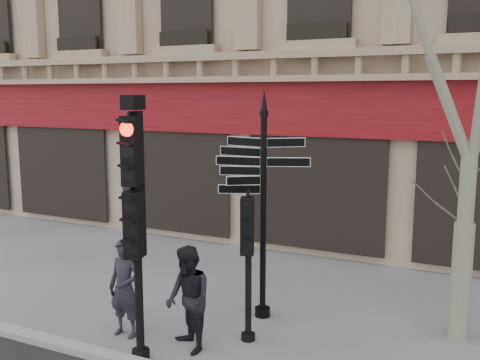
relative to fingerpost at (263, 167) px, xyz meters
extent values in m
plane|color=slate|center=(-0.25, -1.10, -2.70)|extent=(80.00, 80.00, 0.00)
cube|color=#5D0C09|center=(-0.25, 3.78, 0.90)|extent=(28.00, 0.25, 1.30)
cube|color=#8B715A|center=(-0.25, 3.55, 1.87)|extent=(28.00, 0.35, 0.74)
cylinder|color=black|center=(0.00, 0.00, -0.92)|extent=(0.11, 0.11, 3.57)
cylinder|color=black|center=(0.00, 0.00, -2.62)|extent=(0.28, 0.28, 0.16)
cone|color=black|center=(0.00, 0.00, 1.14)|extent=(0.12, 0.12, 0.36)
cylinder|color=black|center=(-1.05, -2.23, -0.89)|extent=(0.12, 0.12, 3.62)
cylinder|color=black|center=(-1.05, -2.23, -2.63)|extent=(0.27, 0.27, 0.14)
cube|color=black|center=(-1.05, -2.23, -0.61)|extent=(0.49, 0.39, 0.98)
cube|color=black|center=(-1.05, -2.23, 0.46)|extent=(0.49, 0.39, 0.98)
sphere|color=#FF0C05|center=(-1.05, -2.23, 0.72)|extent=(0.21, 0.21, 0.21)
cube|color=black|center=(-1.05, -2.23, 1.13)|extent=(0.28, 0.33, 0.21)
cylinder|color=black|center=(0.16, -0.97, -1.52)|extent=(0.11, 0.11, 2.37)
cylinder|color=black|center=(0.16, -0.97, -2.64)|extent=(0.25, 0.25, 0.13)
cube|color=black|center=(0.16, -0.97, -0.78)|extent=(0.47, 0.41, 0.90)
cylinder|color=gray|center=(3.23, 0.53, -1.73)|extent=(0.32, 0.32, 1.94)
cylinder|color=gray|center=(3.23, 0.53, -0.23)|extent=(0.25, 0.25, 1.23)
imported|color=#23222D|center=(-1.73, -1.68, -1.89)|extent=(0.60, 0.40, 1.63)
imported|color=black|center=(-0.53, -1.68, -1.87)|extent=(1.02, 0.98, 1.66)
camera|label=1|loc=(3.54, -8.39, 1.25)|focal=40.00mm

